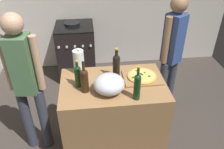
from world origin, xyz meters
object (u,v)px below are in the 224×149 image
(mixing_bowl, at_px, (109,84))
(paper_towel_roll, at_px, (79,62))
(pizza, at_px, (142,76))
(wine_bottle_green, at_px, (137,86))
(stove, at_px, (76,51))
(person_in_red, at_px, (172,52))
(person_in_stripes, at_px, (26,80))
(wine_bottle_amber, at_px, (84,80))
(wine_bottle_clear, at_px, (78,75))
(wine_bottle_dark, at_px, (116,65))

(mixing_bowl, xyz_separation_m, paper_towel_roll, (-0.29, 0.39, 0.04))
(pizza, xyz_separation_m, wine_bottle_green, (-0.13, -0.33, 0.12))
(stove, height_order, person_in_red, person_in_red)
(person_in_stripes, bearing_deg, stove, 73.83)
(wine_bottle_green, relative_size, stove, 0.37)
(wine_bottle_green, bearing_deg, pizza, 68.54)
(pizza, relative_size, wine_bottle_amber, 0.93)
(pizza, bearing_deg, person_in_red, 44.52)
(wine_bottle_green, height_order, person_in_red, person_in_red)
(pizza, xyz_separation_m, stove, (-0.76, 1.60, -0.48))
(pizza, distance_m, person_in_stripes, 1.22)
(stove, distance_m, person_in_stripes, 1.71)
(paper_towel_roll, height_order, person_in_stripes, person_in_stripes)
(paper_towel_roll, distance_m, wine_bottle_green, 0.76)
(person_in_stripes, distance_m, person_in_red, 1.77)
(pizza, distance_m, stove, 1.83)
(wine_bottle_amber, bearing_deg, pizza, 14.18)
(mixing_bowl, distance_m, stove, 1.91)
(pizza, distance_m, wine_bottle_green, 0.37)
(mixing_bowl, relative_size, person_in_stripes, 0.18)
(paper_towel_roll, height_order, person_in_red, person_in_red)
(mixing_bowl, xyz_separation_m, wine_bottle_green, (0.25, -0.13, 0.06))
(paper_towel_roll, distance_m, wine_bottle_clear, 0.26)
(wine_bottle_amber, bearing_deg, mixing_bowl, -9.59)
(stove, bearing_deg, wine_bottle_amber, -85.20)
(wine_bottle_dark, relative_size, stove, 0.36)
(wine_bottle_green, xyz_separation_m, person_in_red, (0.62, 0.81, -0.12))
(pizza, height_order, wine_bottle_clear, wine_bottle_clear)
(wine_bottle_clear, xyz_separation_m, wine_bottle_amber, (0.06, -0.09, 0.01))
(mixing_bowl, xyz_separation_m, wine_bottle_amber, (-0.24, 0.04, 0.05))
(wine_bottle_green, distance_m, wine_bottle_amber, 0.52)
(wine_bottle_dark, height_order, person_in_stripes, person_in_stripes)
(paper_towel_roll, distance_m, wine_bottle_amber, 0.36)
(wine_bottle_amber, distance_m, stove, 1.85)
(wine_bottle_clear, xyz_separation_m, wine_bottle_green, (0.55, -0.27, 0.02))
(wine_bottle_dark, height_order, wine_bottle_amber, wine_bottle_dark)
(wine_bottle_dark, bearing_deg, wine_bottle_clear, -164.24)
(pizza, bearing_deg, wine_bottle_dark, 169.12)
(paper_towel_roll, bearing_deg, person_in_stripes, -162.64)
(paper_towel_roll, bearing_deg, stove, 93.75)
(stove, bearing_deg, paper_towel_roll, -86.25)
(wine_bottle_dark, relative_size, wine_bottle_green, 0.98)
(person_in_stripes, bearing_deg, paper_towel_roll, 17.36)
(wine_bottle_clear, bearing_deg, pizza, 5.17)
(pizza, height_order, mixing_bowl, mixing_bowl)
(wine_bottle_green, bearing_deg, person_in_red, 52.60)
(person_in_stripes, bearing_deg, wine_bottle_clear, -9.48)
(paper_towel_roll, height_order, wine_bottle_green, wine_bottle_green)
(mixing_bowl, xyz_separation_m, person_in_red, (0.87, 0.68, -0.06))
(wine_bottle_dark, bearing_deg, pizza, -10.88)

